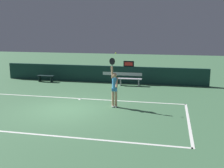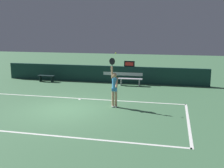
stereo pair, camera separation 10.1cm
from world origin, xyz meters
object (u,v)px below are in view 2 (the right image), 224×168
object	(u,v)px
speed_display	(129,64)
courtside_bench_far	(130,80)
tennis_player	(114,87)
courtside_bench_near	(46,77)
tennis_ball	(116,53)

from	to	relation	value
speed_display	courtside_bench_far	bearing A→B (deg)	-76.06
speed_display	tennis_player	world-z (taller)	tennis_player
speed_display	courtside_bench_far	xyz separation A→B (m)	(0.21, -0.83, -1.03)
speed_display	courtside_bench_near	size ratio (longest dim) A/B	0.59
speed_display	tennis_player	distance (m)	6.23
tennis_player	courtside_bench_far	world-z (taller)	tennis_player
speed_display	courtside_bench_near	xyz separation A→B (m)	(-6.09, -0.79, -1.06)
speed_display	tennis_ball	world-z (taller)	tennis_ball
tennis_player	tennis_ball	xyz separation A→B (m)	(0.05, 0.04, 1.67)
courtside_bench_near	tennis_ball	bearing A→B (deg)	-40.00
speed_display	tennis_ball	xyz separation A→B (m)	(0.32, -6.17, 1.29)
tennis_player	courtside_bench_far	xyz separation A→B (m)	(-0.06, 5.39, -0.65)
speed_display	courtside_bench_near	distance (m)	6.23
courtside_bench_far	tennis_ball	bearing A→B (deg)	-88.81
tennis_player	tennis_ball	distance (m)	1.67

